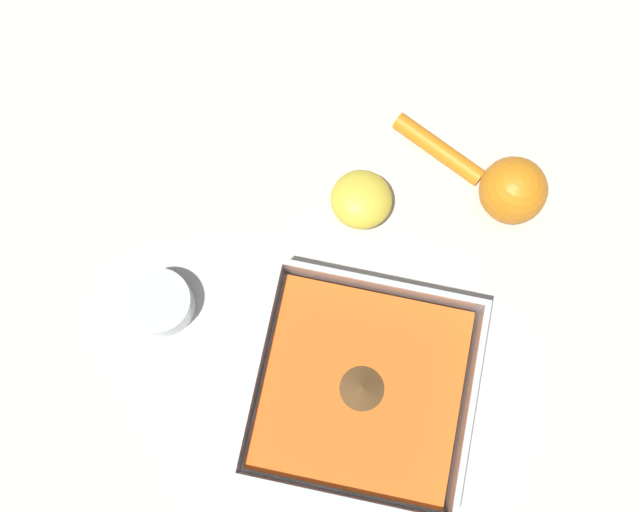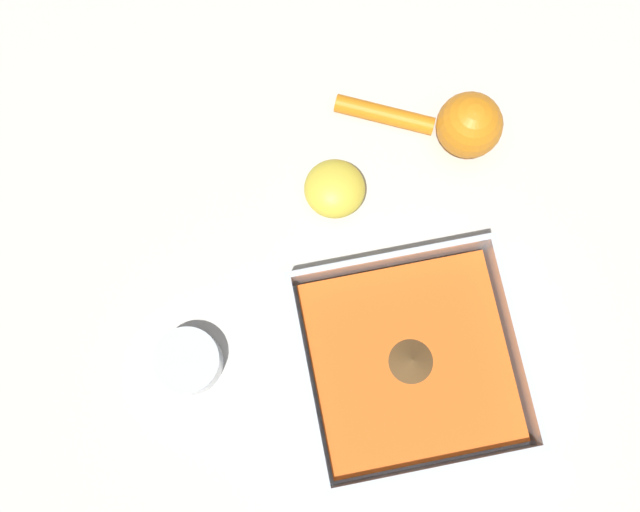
{
  "view_description": "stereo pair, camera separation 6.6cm",
  "coord_description": "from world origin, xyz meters",
  "px_view_note": "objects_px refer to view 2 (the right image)",
  "views": [
    {
      "loc": [
        0.01,
        0.09,
        0.75
      ],
      "look_at": [
        0.04,
        -0.08,
        0.03
      ],
      "focal_mm": 42.0,
      "sensor_mm": 36.0,
      "label": 1
    },
    {
      "loc": [
        0.08,
        0.09,
        0.75
      ],
      "look_at": [
        0.04,
        -0.08,
        0.03
      ],
      "focal_mm": 42.0,
      "sensor_mm": 36.0,
      "label": 2
    }
  ],
  "objects_px": {
    "spice_bowl": "(189,365)",
    "lemon_squeezer": "(460,124)",
    "lemon_half": "(335,189)",
    "square_dish": "(409,362)"
  },
  "relations": [
    {
      "from": "spice_bowl",
      "to": "lemon_half",
      "type": "height_order",
      "value": "lemon_half"
    },
    {
      "from": "spice_bowl",
      "to": "lemon_squeezer",
      "type": "height_order",
      "value": "lemon_squeezer"
    },
    {
      "from": "lemon_squeezer",
      "to": "lemon_half",
      "type": "height_order",
      "value": "lemon_squeezer"
    },
    {
      "from": "lemon_half",
      "to": "spice_bowl",
      "type": "bearing_deg",
      "value": 40.55
    },
    {
      "from": "square_dish",
      "to": "spice_bowl",
      "type": "distance_m",
      "value": 0.22
    },
    {
      "from": "square_dish",
      "to": "spice_bowl",
      "type": "relative_size",
      "value": 3.23
    },
    {
      "from": "spice_bowl",
      "to": "lemon_half",
      "type": "bearing_deg",
      "value": -139.45
    },
    {
      "from": "spice_bowl",
      "to": "square_dish",
      "type": "bearing_deg",
      "value": 169.61
    },
    {
      "from": "square_dish",
      "to": "lemon_squeezer",
      "type": "xyz_separation_m",
      "value": [
        -0.1,
        -0.23,
        0.01
      ]
    },
    {
      "from": "square_dish",
      "to": "lemon_half",
      "type": "bearing_deg",
      "value": -78.99
    }
  ]
}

